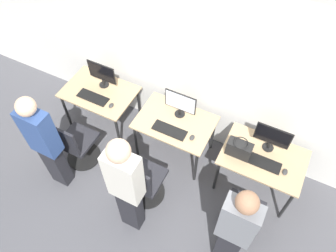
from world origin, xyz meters
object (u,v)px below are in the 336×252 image
object	(u,v)px
keyboard_center	(170,130)
mouse_center	(192,138)
mouse_right	(285,172)
monitor_center	(180,103)
keyboard_left	(93,97)
office_chair_left	(76,145)
office_chair_center	(144,183)
keyboard_right	(262,162)
person_left	(45,142)
person_right	(235,229)
mouse_left	(111,105)
person_center	(126,186)
monitor_right	(272,137)
monitor_left	(102,74)
office_chair_right	(241,217)
handbag	(239,149)

from	to	relation	value
keyboard_center	mouse_center	size ratio (longest dim) A/B	5.02
mouse_right	monitor_center	bearing A→B (deg)	170.69
keyboard_left	office_chair_left	distance (m)	0.70
office_chair_center	keyboard_right	bearing A→B (deg)	31.04
person_left	mouse_center	world-z (taller)	person_left
office_chair_left	person_right	world-z (taller)	person_right
mouse_left	person_right	bearing A→B (deg)	-23.74
person_center	monitor_right	xyz separation A→B (m)	(1.20, 1.35, -0.06)
monitor_center	mouse_right	world-z (taller)	monitor_center
monitor_left	person_left	distance (m)	1.26
keyboard_left	office_chair_left	world-z (taller)	office_chair_left
keyboard_center	mouse_right	distance (m)	1.49
office_chair_right	person_right	xyz separation A→B (m)	(-0.03, -0.37, 0.50)
person_right	monitor_right	bearing A→B (deg)	89.23
mouse_left	mouse_center	xyz separation A→B (m)	(1.21, 0.01, 0.00)
office_chair_left	keyboard_center	size ratio (longest dim) A/B	2.02
person_center	handbag	world-z (taller)	person_center
person_right	handbag	xyz separation A→B (m)	(-0.29, 0.97, -0.06)
office_chair_left	mouse_right	xyz separation A→B (m)	(2.62, 0.65, 0.34)
person_center	keyboard_right	distance (m)	1.66
person_right	handbag	world-z (taller)	person_right
mouse_left	mouse_right	xyz separation A→B (m)	(2.38, 0.05, 0.00)
person_left	office_chair_left	bearing A→B (deg)	82.83
keyboard_center	office_chair_center	distance (m)	0.75
mouse_center	person_right	bearing A→B (deg)	-46.55
monitor_center	mouse_center	world-z (taller)	monitor_center
person_left	person_right	bearing A→B (deg)	1.04
handbag	person_left	bearing A→B (deg)	-154.07
keyboard_center	monitor_right	size ratio (longest dim) A/B	1.04
monitor_right	person_right	world-z (taller)	person_right
monitor_center	office_chair_right	bearing A→B (deg)	-34.93
person_left	office_chair_right	xyz separation A→B (m)	(2.40, 0.41, -0.53)
person_right	person_center	bearing A→B (deg)	-173.95
keyboard_left	keyboard_right	world-z (taller)	same
mouse_center	keyboard_center	bearing A→B (deg)	-176.02
person_left	monitor_center	bearing A→B (deg)	46.91
monitor_right	person_right	distance (m)	1.23
person_center	handbag	size ratio (longest dim) A/B	5.92
mouse_left	office_chair_center	size ratio (longest dim) A/B	0.10
monitor_left	keyboard_right	xyz separation A→B (m)	(2.42, -0.23, -0.21)
keyboard_right	person_left	bearing A→B (deg)	-156.71
office_chair_center	handbag	size ratio (longest dim) A/B	3.03
keyboard_right	office_chair_right	size ratio (longest dim) A/B	0.50
monitor_left	office_chair_left	distance (m)	1.05
office_chair_center	office_chair_right	bearing A→B (deg)	5.76
person_center	person_right	bearing A→B (deg)	6.05
keyboard_center	person_right	distance (m)	1.51
monitor_right	mouse_right	xyz separation A→B (m)	(0.28, -0.26, -0.21)
mouse_left	mouse_right	bearing A→B (deg)	1.32
office_chair_left	keyboard_right	xyz separation A→B (m)	(2.34, 0.66, 0.34)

